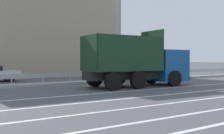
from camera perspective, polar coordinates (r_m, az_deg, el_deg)
ground_plane at (r=17.48m, az=-1.61°, el=-4.13°), size 320.00×320.00×0.00m
lane_strip_0 at (r=15.80m, az=9.32°, el=-4.74°), size 69.83×0.16×0.01m
lane_strip_1 at (r=14.22m, az=15.37°, el=-5.48°), size 69.83×0.16×0.01m
lane_strip_2 at (r=12.99m, az=21.84°, el=-6.20°), size 69.83×0.16×0.01m
median_island at (r=19.44m, az=-5.03°, el=-3.29°), size 38.40×1.10×0.18m
median_guardrail at (r=20.31m, az=-6.35°, el=-1.73°), size 69.83×0.09×0.78m
dump_truck at (r=17.63m, az=7.69°, el=0.09°), size 7.29×2.95×3.69m
median_road_sign at (r=23.26m, az=9.88°, el=0.33°), size 0.76×0.16×2.34m
street_lamp_1 at (r=20.64m, az=1.31°, el=10.10°), size 0.71×2.02×8.68m
background_building_1 at (r=32.80m, az=-16.98°, el=8.79°), size 17.60×11.52×11.80m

